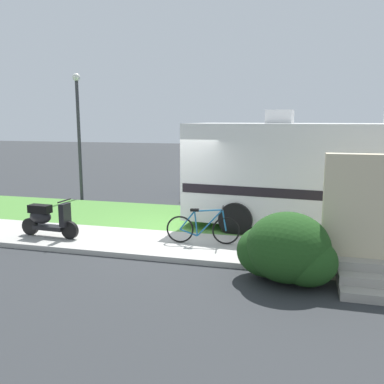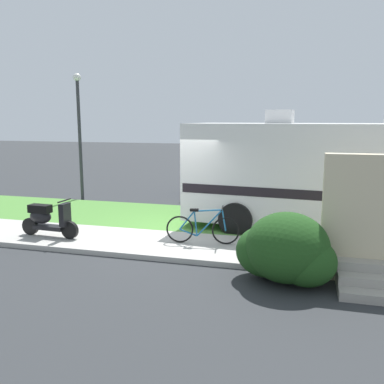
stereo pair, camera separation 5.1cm
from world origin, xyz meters
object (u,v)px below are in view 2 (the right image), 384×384
street_lamp_post (79,125)px  motorhome_rv (321,172)px  scooter (47,219)px  bottle_green (313,247)px  bicycle (203,228)px  pickup_truck_near (247,174)px

street_lamp_post → motorhome_rv: bearing=-15.5°
scooter → bottle_green: 6.42m
scooter → street_lamp_post: size_ratio=0.35×
scooter → bicycle: size_ratio=0.93×
bottle_green → street_lamp_post: size_ratio=0.06×
motorhome_rv → street_lamp_post: 8.91m
motorhome_rv → pickup_truck_near: bearing=119.6°
motorhome_rv → bicycle: bearing=-139.7°
pickup_truck_near → bottle_green: pickup_truck_near is taller
scooter → street_lamp_post: street_lamp_post is taller
scooter → bottle_green: scooter is taller
pickup_truck_near → street_lamp_post: size_ratio=1.15×
scooter → bicycle: (3.88, 0.44, -0.09)m
pickup_truck_near → bottle_green: size_ratio=20.82×
pickup_truck_near → bottle_green: (2.37, -6.73, -0.70)m
motorhome_rv → scooter: bearing=-157.5°
motorhome_rv → bottle_green: (-0.18, -2.23, -1.40)m
bottle_green → street_lamp_post: street_lamp_post is taller
scooter → bottle_green: bearing=4.4°
pickup_truck_near → motorhome_rv: bearing=-60.4°
pickup_truck_near → bottle_green: 7.17m
bottle_green → street_lamp_post: 9.85m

